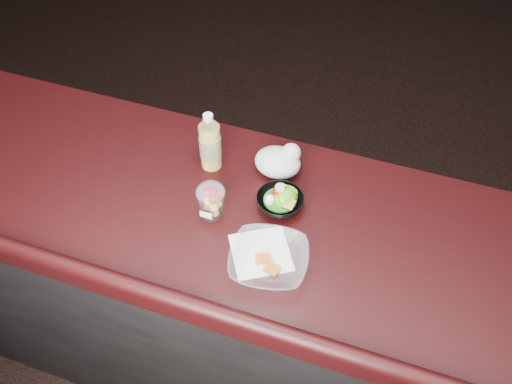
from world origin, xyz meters
TOP-DOWN VIEW (x-y plane):
  - room_shell at (0.00, 0.00)m, footprint 8.00×8.00m
  - counter at (0.00, 0.30)m, footprint 4.06×0.71m
  - lemonade_bottle at (-0.15, 0.46)m, footprint 0.07×0.07m
  - fruit_cup at (-0.06, 0.26)m, footprint 0.09×0.09m
  - green_apple at (0.13, 0.37)m, footprint 0.08×0.08m
  - plastic_bag at (0.07, 0.50)m, footprint 0.15×0.12m
  - snack_bowl at (0.12, 0.36)m, footprint 0.14×0.14m
  - takeout_bowl at (0.16, 0.14)m, footprint 0.25×0.25m
  - paper_napkin at (0.12, 0.17)m, footprint 0.22×0.22m

SIDE VIEW (x-z plane):
  - counter at x=0.00m, z-range 0.00..1.02m
  - paper_napkin at x=0.12m, z-range 1.02..1.02m
  - snack_bowl at x=0.12m, z-range 1.01..1.09m
  - takeout_bowl at x=0.16m, z-range 1.02..1.07m
  - green_apple at x=0.13m, z-range 1.02..1.10m
  - plastic_bag at x=0.07m, z-range 1.01..1.12m
  - fruit_cup at x=-0.06m, z-range 1.02..1.14m
  - lemonade_bottle at x=-0.15m, z-range 1.00..1.21m
  - room_shell at x=0.00m, z-range -2.17..5.83m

